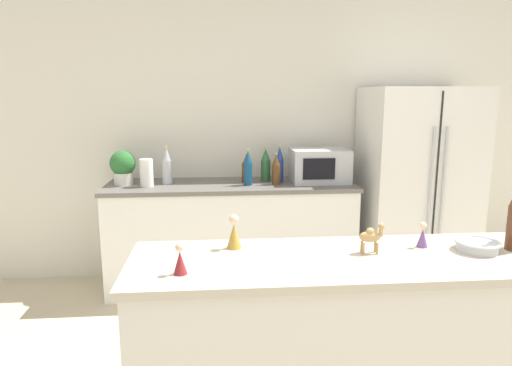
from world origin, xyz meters
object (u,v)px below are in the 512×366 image
Objects in this scene: microwave at (319,165)px; fruit_bowl at (477,245)px; potted_plant at (123,166)px; back_bottle_1 at (266,165)px; back_bottle_5 at (276,170)px; wise_man_figurine_purple at (180,261)px; back_bottle_3 at (167,166)px; paper_towel_roll at (147,173)px; back_bottle_0 at (280,164)px; back_bottle_2 at (248,168)px; refrigerator at (416,188)px; wise_man_figurine_blue at (234,234)px; camel_figurine at (371,236)px; wise_man_figurine_crimson at (423,236)px; back_bottle_4 at (247,168)px.

fruit_bowl is (0.27, -1.95, -0.05)m from microwave.
back_bottle_1 reaches higher than potted_plant.
back_bottle_5 is 2.12m from wise_man_figurine_purple.
paper_towel_roll is at bearing -147.04° from back_bottle_3.
back_bottle_3 reaches higher than paper_towel_roll.
back_bottle_3 reaches higher than back_bottle_5.
wise_man_figurine_purple is at bearing -107.48° from back_bottle_0.
back_bottle_2 is 1.15× the size of back_bottle_5.
potted_plant is 1.19m from back_bottle_1.
back_bottle_3 is at bearing -176.76° from back_bottle_1.
refrigerator is at bearing -5.83° from microwave.
microwave is 1.85× the size of back_bottle_5.
wise_man_figurine_blue is (-0.34, -1.89, -0.01)m from back_bottle_1.
camel_figurine is at bearing -61.19° from back_bottle_3.
back_bottle_2 is (1.03, -0.11, -0.01)m from potted_plant.
back_bottle_0 reaches higher than paper_towel_roll.
fruit_bowl is 0.23m from wise_man_figurine_crimson.
wise_man_figurine_purple is (-1.01, -2.11, -0.02)m from microwave.
back_bottle_1 is at bearing 173.58° from refrigerator.
back_bottle_0 reaches higher than back_bottle_2.
wise_man_figurine_crimson is at bearing 13.34° from camel_figurine.
wise_man_figurine_blue is 1.35× the size of wise_man_figurine_crimson.
back_bottle_2 is 2.38× the size of wise_man_figurine_purple.
paper_towel_roll is 1.86m from wise_man_figurine_blue.
wise_man_figurine_blue is (0.49, -1.84, -0.02)m from back_bottle_3.
wise_man_figurine_purple is (-0.22, -0.28, -0.01)m from wise_man_figurine_blue.
potted_plant is at bearing 177.75° from refrigerator.
wise_man_figurine_crimson is at bearing -54.82° from back_bottle_3.
back_bottle_2 reaches higher than paper_towel_roll.
back_bottle_1 is 1.87× the size of wise_man_figurine_blue.
back_bottle_1 is 2.02m from camel_figurine.
back_bottle_1 reaches higher than wise_man_figurine_purple.
wise_man_figurine_crimson reaches higher than fruit_bowl.
back_bottle_2 is 2.06m from fruit_bowl.
back_bottle_1 is 0.83m from back_bottle_3.
back_bottle_1 is at bearing 12.31° from back_bottle_4.
back_bottle_3 is 1.64× the size of fruit_bowl.
back_bottle_2 is at bearing -175.92° from back_bottle_5.
fruit_bowl is at bearing -18.51° from wise_man_figurine_crimson.
back_bottle_0 is 1.25× the size of back_bottle_4.
back_bottle_1 is at bearing 75.62° from wise_man_figurine_purple.
back_bottle_3 reaches higher than wise_man_figurine_purple.
camel_figurine is 0.27m from wise_man_figurine_crimson.
back_bottle_0 is at bearing 174.75° from refrigerator.
microwave is at bearing 174.17° from refrigerator.
potted_plant is 1.13× the size of back_bottle_4.
refrigerator reaches higher than potted_plant.
wise_man_figurine_purple is at bearing -115.58° from microwave.
back_bottle_1 is at bearing 96.99° from camel_figurine.
refrigerator is at bearing -2.25° from potted_plant.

